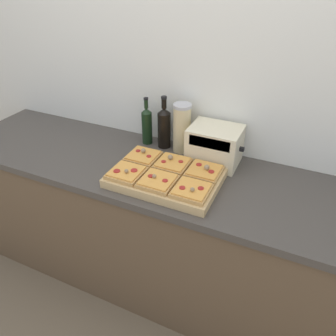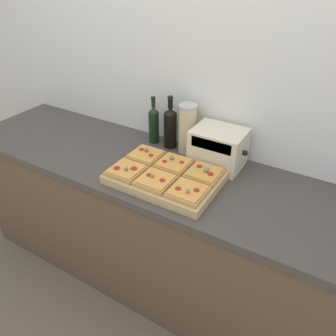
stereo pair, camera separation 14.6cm
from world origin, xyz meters
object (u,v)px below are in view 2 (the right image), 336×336
Objects in this scene: wine_bottle at (170,127)px; olive_oil_bottle at (154,124)px; grain_jar_tall at (187,129)px; toaster_oven at (218,148)px; cutting_board at (165,178)px.

olive_oil_bottle is at bearing -180.00° from wine_bottle.
grain_jar_tall reaches higher than toaster_oven.
wine_bottle is 1.06× the size of toaster_oven.
olive_oil_bottle is 0.23m from grain_jar_tall.
wine_bottle is 0.33m from toaster_oven.
olive_oil_bottle reaches higher than grain_jar_tall.
toaster_oven is at bearing -8.14° from wine_bottle.
cutting_board is 1.73× the size of wine_bottle.
wine_bottle reaches higher than toaster_oven.
olive_oil_bottle is 0.92× the size of wine_bottle.
toaster_oven is at bearing 60.83° from cutting_board.
olive_oil_bottle is (-0.28, 0.34, 0.10)m from cutting_board.
wine_bottle reaches higher than olive_oil_bottle.
olive_oil_bottle is 0.97× the size of toaster_oven.
olive_oil_bottle is 1.01× the size of grain_jar_tall.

